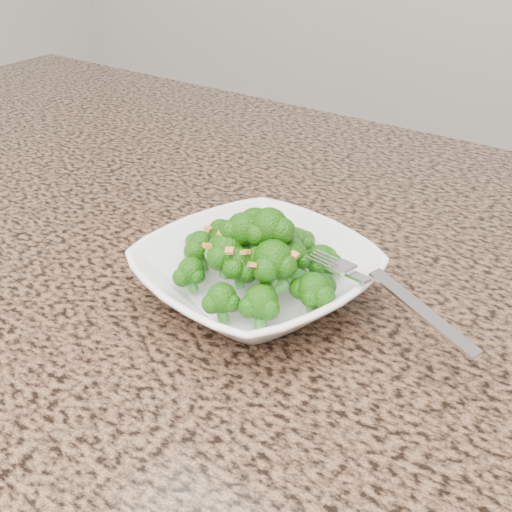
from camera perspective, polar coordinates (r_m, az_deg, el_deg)
The scene contains 6 objects.
cabinet at distance 1.04m, azimuth -6.44°, elevation -21.69°, with size 1.55×0.95×0.87m, color #322214.
granite_counter at distance 0.74m, azimuth -8.43°, elevation 0.05°, with size 1.64×1.04×0.03m, color brown.
bowl at distance 0.62m, azimuth 0.00°, elevation -1.88°, with size 0.22×0.22×0.05m, color white.
broccoli_pile at distance 0.59m, azimuth 0.00°, elevation 2.86°, with size 0.19×0.19×0.06m, color #1F630B, non-canonical shape.
garlic_topping at distance 0.57m, azimuth 0.00°, elevation 5.89°, with size 0.11×0.11×0.01m, color orange, non-canonical shape.
fork at distance 0.56m, azimuth 9.44°, elevation -1.98°, with size 0.19×0.03×0.01m, color silver, non-canonical shape.
Camera 1 is at (0.45, -0.15, 1.26)m, focal length 45.00 mm.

